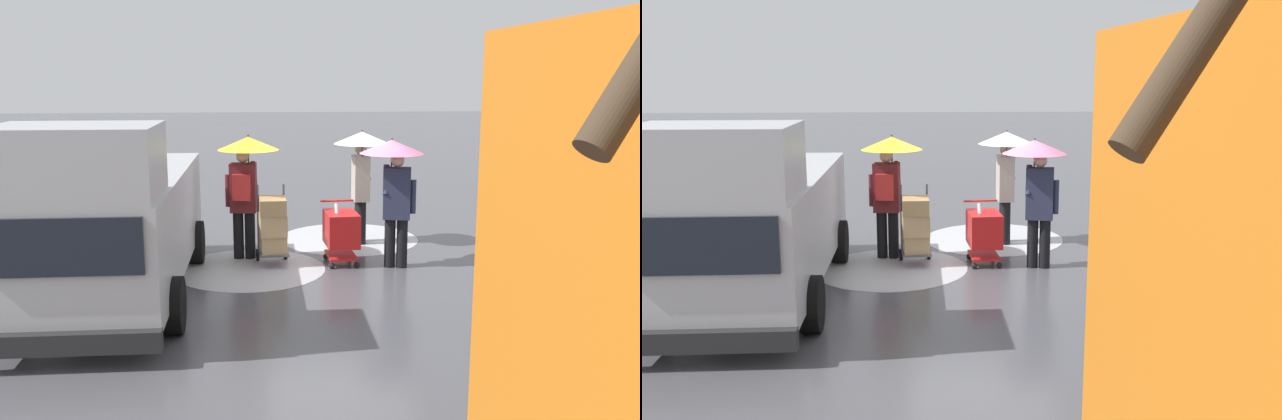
{
  "view_description": "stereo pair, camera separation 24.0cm",
  "coord_description": "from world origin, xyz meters",
  "views": [
    {
      "loc": [
        1.27,
        11.23,
        3.18
      ],
      "look_at": [
        0.38,
        0.64,
        1.05
      ],
      "focal_mm": 38.77,
      "sensor_mm": 36.0,
      "label": 1
    },
    {
      "loc": [
        1.04,
        11.25,
        3.18
      ],
      "look_at": [
        0.38,
        0.64,
        1.05
      ],
      "focal_mm": 38.77,
      "sensor_mm": 36.0,
      "label": 2
    }
  ],
  "objects": [
    {
      "name": "pedestrian_white_side",
      "position": [
        1.55,
        -0.44,
        1.57
      ],
      "size": [
        1.04,
        1.04,
        2.15
      ],
      "color": "black",
      "rests_on": "ground"
    },
    {
      "name": "slush_patch_near_cluster",
      "position": [
        1.51,
        0.25,
        0.0
      ],
      "size": [
        2.5,
        2.5,
        0.01
      ],
      "primitive_type": "cylinder",
      "color": "#ADAFB5",
      "rests_on": "ground"
    },
    {
      "name": "pedestrian_pink_side",
      "position": [
        -0.86,
        0.29,
        1.57
      ],
      "size": [
        1.04,
        1.04,
        2.15
      ],
      "color": "black",
      "rests_on": "ground"
    },
    {
      "name": "slush_patch_under_van",
      "position": [
        -0.38,
        -1.72,
        0.0
      ],
      "size": [
        2.68,
        2.68,
        0.01
      ],
      "primitive_type": "cylinder",
      "color": "silver",
      "rests_on": "ground"
    },
    {
      "name": "shopping_cart_vendor",
      "position": [
        -0.03,
        0.02,
        0.57
      ],
      "size": [
        0.6,
        0.85,
        1.04
      ],
      "color": "red",
      "rests_on": "ground"
    },
    {
      "name": "pedestrian_black_side",
      "position": [
        -0.55,
        -1.32,
        1.58
      ],
      "size": [
        1.04,
        1.04,
        2.15
      ],
      "color": "black",
      "rests_on": "ground"
    },
    {
      "name": "cargo_van_parked_right",
      "position": [
        3.38,
        1.66,
        1.18
      ],
      "size": [
        2.22,
        5.35,
        2.6
      ],
      "color": "#B7BABF",
      "rests_on": "ground"
    },
    {
      "name": "slush_patch_mid_street",
      "position": [
        3.98,
        1.13,
        0.0
      ],
      "size": [
        2.71,
        2.71,
        0.01
      ],
      "primitive_type": "cylinder",
      "color": "silver",
      "rests_on": "ground"
    },
    {
      "name": "ground_plane",
      "position": [
        0.0,
        0.0,
        0.0
      ],
      "size": [
        90.0,
        90.0,
        0.0
      ],
      "primitive_type": "plane",
      "color": "#4C4C51"
    },
    {
      "name": "hand_dolly_boxes",
      "position": [
        1.12,
        -0.0,
        0.67
      ],
      "size": [
        0.56,
        0.74,
        1.32
      ],
      "color": "#515156",
      "rests_on": "ground"
    }
  ]
}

